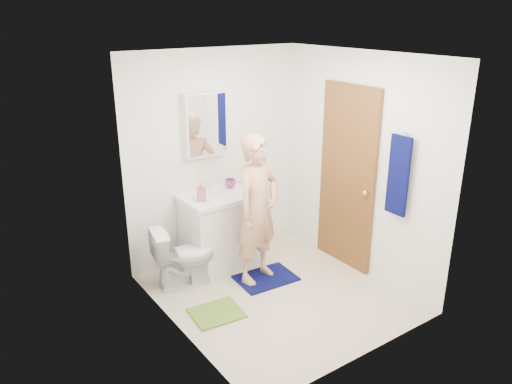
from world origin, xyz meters
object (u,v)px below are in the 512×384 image
Objects in this scene: vanity_cabinet at (218,232)px; man at (258,210)px; towel at (398,176)px; toilet at (184,256)px; toothbrush_cup at (230,183)px; soap_dispenser at (201,192)px; medicine_cabinet at (205,124)px.

vanity_cabinet is 0.71m from man.
towel is 2.34m from toilet.
toothbrush_cup is (-0.94, 1.60, -0.35)m from towel.
toothbrush_cup is at bearing -58.83° from toilet.
vanity_cabinet is 3.91× the size of soap_dispenser.
toilet is (-1.71, 1.30, -0.92)m from towel.
vanity_cabinet is 0.57m from toothbrush_cup.
toothbrush_cup is at bearing -24.00° from medicine_cabinet.
soap_dispenser is at bearing -159.33° from toothbrush_cup.
vanity_cabinet reaches higher than toilet.
medicine_cabinet is at bearing 156.00° from toothbrush_cup.
medicine_cabinet is 5.59× the size of toothbrush_cup.
toothbrush_cup is (0.24, 0.12, 0.50)m from vanity_cabinet.
medicine_cabinet is 2.11m from towel.
toothbrush_cup is at bearing 120.33° from towel.
towel is (1.18, -1.48, 0.85)m from vanity_cabinet.
toothbrush_cup is at bearing 25.74° from vanity_cabinet.
medicine_cabinet is 1.44m from toilet.
medicine_cabinet is at bearing 90.00° from vanity_cabinet.
man is (0.39, -0.49, -0.13)m from soap_dispenser.
vanity_cabinet is 6.39× the size of toothbrush_cup.
man reaches higher than vanity_cabinet.
medicine_cabinet is at bearing -42.59° from toilet.
vanity_cabinet is at bearing -154.26° from toothbrush_cup.
toilet is 0.41× the size of man.
medicine_cabinet is 0.75m from toothbrush_cup.
soap_dispenser is at bearing 112.28° from man.
soap_dispenser is 0.64m from man.
towel is at bearing -59.67° from toothbrush_cup.
toilet is (-0.53, -0.41, -1.27)m from medicine_cabinet.
medicine_cabinet reaches higher than toilet.
toothbrush_cup reaches higher than vanity_cabinet.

